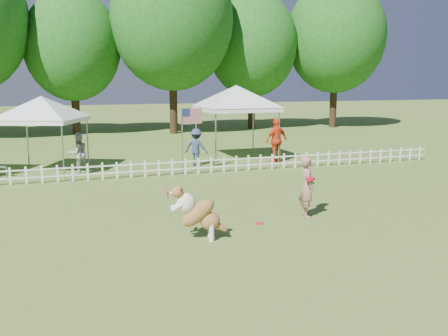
% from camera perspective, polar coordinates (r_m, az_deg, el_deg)
% --- Properties ---
extents(ground, '(120.00, 120.00, 0.00)m').
position_cam_1_polar(ground, '(11.96, 2.67, -6.82)').
color(ground, '#496D22').
rests_on(ground, ground).
extents(picket_fence, '(22.00, 0.08, 0.60)m').
position_cam_1_polar(picket_fence, '(18.42, -5.19, 0.13)').
color(picket_fence, white).
rests_on(picket_fence, ground).
extents(handler, '(0.49, 0.64, 1.58)m').
position_cam_1_polar(handler, '(12.87, 9.46, -2.10)').
color(handler, '#9E695F').
rests_on(handler, ground).
extents(dog, '(1.25, 0.59, 1.24)m').
position_cam_1_polar(dog, '(10.89, -2.87, -5.13)').
color(dog, brown).
rests_on(dog, ground).
extents(frisbee_on_turf, '(0.25, 0.25, 0.02)m').
position_cam_1_polar(frisbee_on_turf, '(12.29, 4.09, -6.32)').
color(frisbee_on_turf, red).
rests_on(frisbee_on_turf, ground).
extents(canopy_tent_left, '(3.56, 3.56, 2.80)m').
position_cam_1_polar(canopy_tent_left, '(20.01, -19.95, 3.54)').
color(canopy_tent_left, white).
rests_on(canopy_tent_left, ground).
extents(canopy_tent_right, '(3.10, 3.10, 3.16)m').
position_cam_1_polar(canopy_tent_right, '(21.81, 1.38, 5.11)').
color(canopy_tent_right, white).
rests_on(canopy_tent_right, ground).
extents(flag_pole, '(0.93, 0.40, 2.47)m').
position_cam_1_polar(flag_pole, '(18.53, -4.79, 3.11)').
color(flag_pole, gray).
rests_on(flag_pole, ground).
extents(spectator_a, '(0.92, 0.84, 1.55)m').
position_cam_1_polar(spectator_a, '(19.24, -16.32, 1.62)').
color(spectator_a, '#A4A4A9').
rests_on(spectator_a, ground).
extents(spectator_b, '(1.12, 1.03, 1.52)m').
position_cam_1_polar(spectator_b, '(20.28, -3.19, 2.38)').
color(spectator_b, navy).
rests_on(spectator_b, ground).
extents(spectator_c, '(1.18, 0.76, 1.87)m').
position_cam_1_polar(spectator_c, '(21.20, 6.02, 3.16)').
color(spectator_c, '#E8411B').
rests_on(spectator_c, ground).
extents(tree_center_left, '(6.00, 6.00, 9.80)m').
position_cam_1_polar(tree_center_left, '(33.21, -16.87, 12.15)').
color(tree_center_left, '#1B5016').
rests_on(tree_center_left, ground).
extents(tree_center_right, '(7.60, 7.60, 12.60)m').
position_cam_1_polar(tree_center_right, '(32.58, -5.94, 15.03)').
color(tree_center_right, '#1B5016').
rests_on(tree_center_right, ground).
extents(tree_right, '(6.20, 6.20, 10.40)m').
position_cam_1_polar(tree_right, '(35.71, 3.23, 12.87)').
color(tree_right, '#1B5016').
rests_on(tree_right, ground).
extents(tree_far_right, '(7.00, 7.00, 11.40)m').
position_cam_1_polar(tree_far_right, '(37.50, 12.61, 13.28)').
color(tree_far_right, '#1B5016').
rests_on(tree_far_right, ground).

